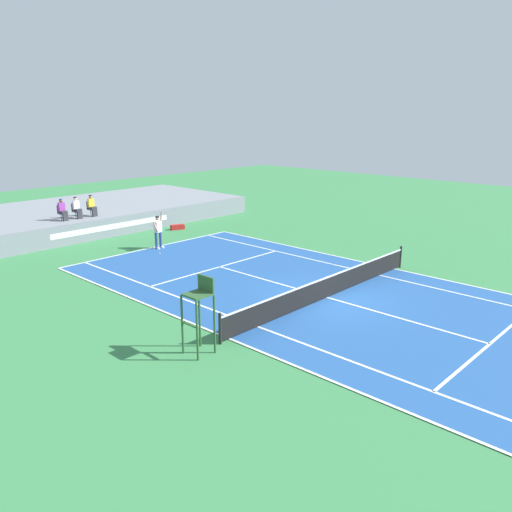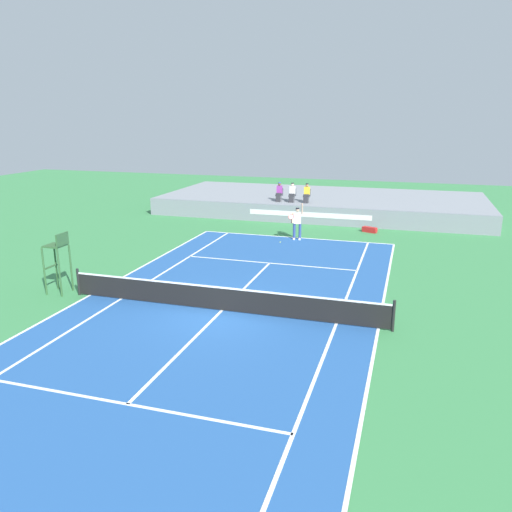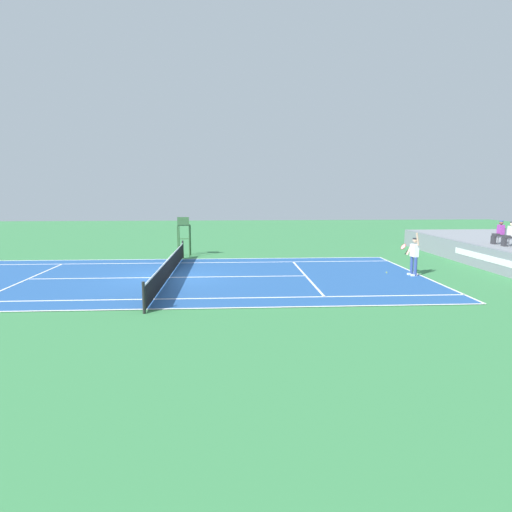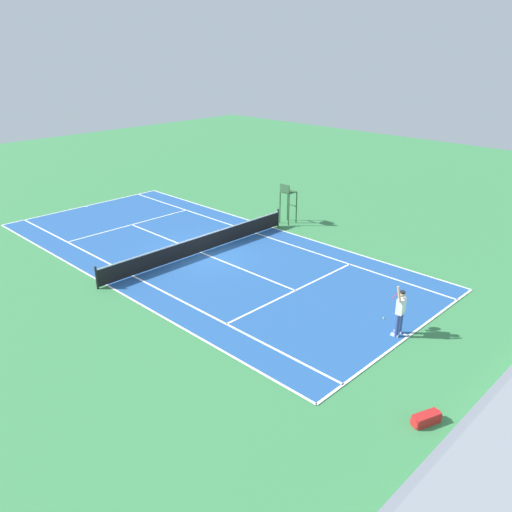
% 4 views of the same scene
% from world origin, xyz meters
% --- Properties ---
extents(ground_plane, '(80.00, 80.00, 0.00)m').
position_xyz_m(ground_plane, '(0.00, 0.00, 0.00)').
color(ground_plane, '#387F47').
extents(court, '(11.08, 23.88, 0.03)m').
position_xyz_m(court, '(0.00, 0.00, 0.01)').
color(court, '#235193').
rests_on(court, ground).
extents(net, '(11.98, 0.10, 1.07)m').
position_xyz_m(net, '(0.00, 0.00, 0.52)').
color(net, black).
rests_on(net, ground).
extents(barrier_wall, '(22.67, 0.25, 1.17)m').
position_xyz_m(barrier_wall, '(0.00, 15.90, 0.58)').
color(barrier_wall, gray).
rests_on(barrier_wall, ground).
extents(bleacher_platform, '(22.67, 9.81, 1.17)m').
position_xyz_m(bleacher_platform, '(0.00, 20.92, 0.58)').
color(bleacher_platform, gray).
rests_on(bleacher_platform, ground).
extents(spectator_seated_0, '(0.44, 0.60, 1.27)m').
position_xyz_m(spectator_seated_0, '(-2.37, 17.25, 1.78)').
color(spectator_seated_0, '#474C56').
rests_on(spectator_seated_0, bleacher_platform).
extents(spectator_seated_1, '(0.44, 0.60, 1.27)m').
position_xyz_m(spectator_seated_1, '(-1.47, 17.25, 1.78)').
color(spectator_seated_1, '#474C56').
rests_on(spectator_seated_1, bleacher_platform).
extents(spectator_seated_2, '(0.44, 0.60, 1.27)m').
position_xyz_m(spectator_seated_2, '(-0.48, 17.25, 1.78)').
color(spectator_seated_2, '#474C56').
rests_on(spectator_seated_2, bleacher_platform).
extents(tennis_player, '(0.75, 0.71, 2.08)m').
position_xyz_m(tennis_player, '(0.17, 11.52, 0.99)').
color(tennis_player, navy).
rests_on(tennis_player, ground).
extents(tennis_ball, '(0.07, 0.07, 0.07)m').
position_xyz_m(tennis_ball, '(-0.53, 10.50, 0.03)').
color(tennis_ball, '#D1E533').
rests_on(tennis_ball, ground).
extents(umpire_chair, '(0.77, 0.77, 2.44)m').
position_xyz_m(umpire_chair, '(-6.77, 0.00, 1.56)').
color(umpire_chair, '#2D562D').
rests_on(umpire_chair, ground).
extents(equipment_bag, '(0.95, 0.62, 0.32)m').
position_xyz_m(equipment_bag, '(3.94, 14.63, 0.16)').
color(equipment_bag, red).
rests_on(equipment_bag, ground).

